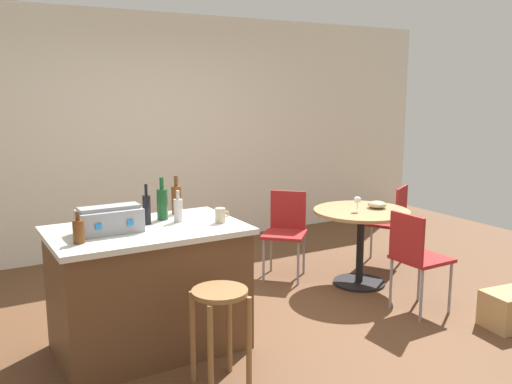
{
  "coord_description": "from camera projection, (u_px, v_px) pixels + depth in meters",
  "views": [
    {
      "loc": [
        -2.13,
        -3.56,
        1.85
      ],
      "look_at": [
        0.18,
        0.42,
        1.0
      ],
      "focal_mm": 38.93,
      "sensor_mm": 36.0,
      "label": 1
    }
  ],
  "objects": [
    {
      "name": "folding_chair_near",
      "position": [
        389.0,
        219.0,
        5.84
      ],
      "size": [
        0.55,
        0.55,
        0.86
      ],
      "color": "maroon",
      "rests_on": "ground_plane"
    },
    {
      "name": "cardboard_box",
      "position": [
        510.0,
        309.0,
        4.37
      ],
      "size": [
        0.44,
        0.35,
        0.29
      ],
      "primitive_type": "cube",
      "rotation": [
        0.0,
        0.0,
        -0.13
      ],
      "color": "tan",
      "rests_on": "ground_plane"
    },
    {
      "name": "dining_table",
      "position": [
        361.0,
        228.0,
        5.26
      ],
      "size": [
        0.9,
        0.9,
        0.73
      ],
      "color": "black",
      "rests_on": "ground_plane"
    },
    {
      "name": "back_wall",
      "position": [
        148.0,
        133.0,
        6.37
      ],
      "size": [
        8.0,
        0.1,
        2.7
      ],
      "primitive_type": "cube",
      "color": "silver",
      "rests_on": "ground_plane"
    },
    {
      "name": "folding_chair_far",
      "position": [
        286.0,
        228.0,
        5.51
      ],
      "size": [
        0.57,
        0.57,
        0.85
      ],
      "color": "maroon",
      "rests_on": "ground_plane"
    },
    {
      "name": "cup_0",
      "position": [
        220.0,
        215.0,
        4.02
      ],
      "size": [
        0.11,
        0.08,
        0.11
      ],
      "color": "tan",
      "rests_on": "kitchen_island"
    },
    {
      "name": "wooden_stool",
      "position": [
        220.0,
        315.0,
        3.44
      ],
      "size": [
        0.35,
        0.35,
        0.64
      ],
      "color": "olive",
      "rests_on": "ground_plane"
    },
    {
      "name": "cup_1",
      "position": [
        125.0,
        214.0,
        4.08
      ],
      "size": [
        0.11,
        0.08,
        0.11
      ],
      "color": "#383838",
      "rests_on": "kitchen_island"
    },
    {
      "name": "serving_bowl",
      "position": [
        377.0,
        205.0,
        5.3
      ],
      "size": [
        0.18,
        0.18,
        0.07
      ],
      "primitive_type": "ellipsoid",
      "color": "tan",
      "rests_on": "dining_table"
    },
    {
      "name": "bottle_2",
      "position": [
        178.0,
        210.0,
        4.04
      ],
      "size": [
        0.06,
        0.06,
        0.23
      ],
      "color": "#B7B2AD",
      "rests_on": "kitchen_island"
    },
    {
      "name": "bottle_4",
      "position": [
        162.0,
        203.0,
        4.11
      ],
      "size": [
        0.08,
        0.08,
        0.32
      ],
      "color": "#194C23",
      "rests_on": "kitchen_island"
    },
    {
      "name": "toolbox",
      "position": [
        110.0,
        220.0,
        3.74
      ],
      "size": [
        0.42,
        0.23,
        0.18
      ],
      "color": "gray",
      "rests_on": "kitchen_island"
    },
    {
      "name": "folding_chair_left",
      "position": [
        416.0,
        254.0,
        4.59
      ],
      "size": [
        0.41,
        0.4,
        0.86
      ],
      "color": "maroon",
      "rests_on": "ground_plane"
    },
    {
      "name": "bottle_0",
      "position": [
        79.0,
        231.0,
        3.48
      ],
      "size": [
        0.07,
        0.07,
        0.2
      ],
      "color": "#603314",
      "rests_on": "kitchen_island"
    },
    {
      "name": "wine_glass",
      "position": [
        357.0,
        200.0,
        5.13
      ],
      "size": [
        0.07,
        0.07,
        0.14
      ],
      "color": "silver",
      "rests_on": "dining_table"
    },
    {
      "name": "ground_plane",
      "position": [
        263.0,
        325.0,
        4.42
      ],
      "size": [
        8.8,
        8.8,
        0.0
      ],
      "primitive_type": "plane",
      "color": "brown"
    },
    {
      "name": "bottle_3",
      "position": [
        147.0,
        209.0,
        3.97
      ],
      "size": [
        0.06,
        0.06,
        0.29
      ],
      "color": "black",
      "rests_on": "kitchen_island"
    },
    {
      "name": "kitchen_island",
      "position": [
        149.0,
        288.0,
        3.97
      ],
      "size": [
        1.34,
        0.85,
        0.9
      ],
      "color": "brown",
      "rests_on": "ground_plane"
    },
    {
      "name": "bottle_1",
      "position": [
        176.0,
        199.0,
        4.3
      ],
      "size": [
        0.08,
        0.08,
        0.3
      ],
      "color": "#603314",
      "rests_on": "kitchen_island"
    }
  ]
}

